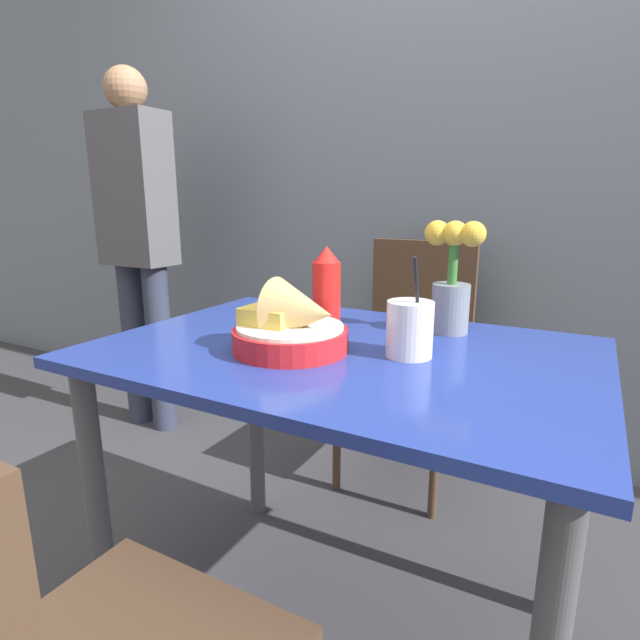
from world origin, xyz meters
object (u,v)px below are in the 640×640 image
(chair_far_window, at_px, (413,339))
(ketchup_bottle, at_px, (326,289))
(food_basket, at_px, (294,326))
(person_standing, at_px, (138,232))
(drink_cup, at_px, (410,331))
(flower_vase, at_px, (452,279))

(chair_far_window, height_order, ketchup_bottle, ketchup_bottle)
(food_basket, relative_size, person_standing, 0.15)
(food_basket, height_order, ketchup_bottle, ketchup_bottle)
(chair_far_window, height_order, food_basket, chair_far_window)
(food_basket, relative_size, drink_cup, 1.18)
(chair_far_window, distance_m, flower_vase, 0.74)
(drink_cup, relative_size, flower_vase, 0.78)
(ketchup_bottle, relative_size, person_standing, 0.13)
(chair_far_window, xyz_separation_m, ketchup_bottle, (-0.00, -0.70, 0.30))
(person_standing, bearing_deg, food_basket, -29.84)
(chair_far_window, bearing_deg, food_basket, -88.10)
(flower_vase, bearing_deg, ketchup_bottle, -160.49)
(food_basket, height_order, flower_vase, flower_vase)
(person_standing, bearing_deg, flower_vase, -15.08)
(food_basket, bearing_deg, flower_vase, 51.41)
(person_standing, bearing_deg, chair_far_window, 9.41)
(food_basket, distance_m, flower_vase, 0.40)
(food_basket, height_order, person_standing, person_standing)
(food_basket, distance_m, drink_cup, 0.24)
(drink_cup, bearing_deg, ketchup_bottle, 153.84)
(chair_far_window, relative_size, flower_vase, 3.40)
(flower_vase, distance_m, person_standing, 1.53)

